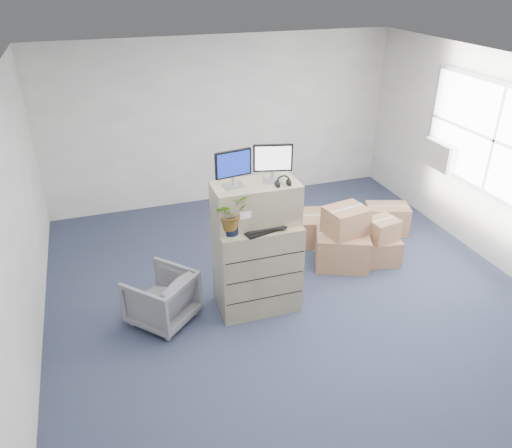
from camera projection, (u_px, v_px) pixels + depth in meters
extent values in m
plane|color=#252D43|center=(301.00, 310.00, 6.16)|extent=(7.00, 7.00, 0.00)
cube|color=#B5B1AB|center=(222.00, 121.00, 8.44)|extent=(6.00, 0.02, 2.80)
cube|color=gray|center=(496.00, 140.00, 6.61)|extent=(0.06, 2.72, 1.52)
cube|color=white|center=(494.00, 141.00, 6.60)|extent=(0.01, 2.60, 1.40)
cube|color=silver|center=(441.00, 155.00, 7.58)|extent=(0.24, 0.60, 0.40)
cube|color=gray|center=(257.00, 266.00, 5.98)|extent=(0.98, 0.61, 1.13)
cube|color=gray|center=(256.00, 204.00, 5.65)|extent=(0.98, 0.50, 0.49)
cube|color=#99999E|center=(234.00, 186.00, 5.47)|extent=(0.24, 0.19, 0.02)
cylinder|color=#99999E|center=(234.00, 181.00, 5.44)|extent=(0.04, 0.04, 0.10)
cube|color=black|center=(233.00, 164.00, 5.35)|extent=(0.42, 0.10, 0.30)
cube|color=navy|center=(234.00, 164.00, 5.33)|extent=(0.38, 0.07, 0.26)
cube|color=#99999E|center=(273.00, 180.00, 5.60)|extent=(0.26, 0.22, 0.02)
cylinder|color=#99999E|center=(273.00, 175.00, 5.58)|extent=(0.04, 0.04, 0.10)
cube|color=black|center=(273.00, 158.00, 5.48)|extent=(0.43, 0.14, 0.31)
cube|color=white|center=(273.00, 158.00, 5.46)|extent=(0.39, 0.10, 0.27)
torus|color=black|center=(283.00, 182.00, 5.47)|extent=(0.16, 0.02, 0.16)
cube|color=black|center=(264.00, 229.00, 5.59)|extent=(0.53, 0.32, 0.03)
ellipsoid|color=silver|center=(284.00, 224.00, 5.70)|extent=(0.12, 0.09, 0.04)
cylinder|color=gray|center=(261.00, 211.00, 5.71)|extent=(0.08, 0.08, 0.29)
cube|color=silver|center=(253.00, 222.00, 5.75)|extent=(0.06, 0.05, 0.02)
cube|color=black|center=(253.00, 217.00, 5.72)|extent=(0.06, 0.04, 0.12)
cube|color=black|center=(280.00, 214.00, 5.90)|extent=(0.22, 0.18, 0.06)
cube|color=#46A1EF|center=(284.00, 209.00, 5.82)|extent=(0.31, 0.21, 0.11)
cylinder|color=#9AAE8C|center=(231.00, 234.00, 5.50)|extent=(0.20, 0.20, 0.02)
cylinder|color=black|center=(231.00, 228.00, 5.47)|extent=(0.17, 0.17, 0.13)
imported|color=#1A5217|center=(231.00, 215.00, 5.39)|extent=(0.44, 0.47, 0.31)
imported|color=#56555A|center=(161.00, 296.00, 5.83)|extent=(0.93, 0.92, 0.70)
cube|color=#956848|center=(342.00, 250.00, 6.94)|extent=(0.88, 0.79, 0.50)
cube|color=#956848|center=(379.00, 250.00, 7.05)|extent=(0.58, 0.50, 0.38)
cube|color=#956848|center=(320.00, 228.00, 7.58)|extent=(0.79, 0.75, 0.44)
cube|color=#956848|center=(346.00, 221.00, 6.77)|extent=(0.61, 0.52, 0.38)
cube|color=#956848|center=(382.00, 229.00, 6.87)|extent=(0.45, 0.42, 0.31)
cube|color=#956848|center=(387.00, 219.00, 7.81)|extent=(0.74, 0.59, 0.46)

